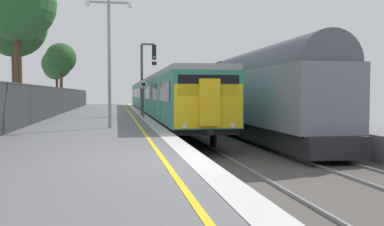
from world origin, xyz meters
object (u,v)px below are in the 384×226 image
Objects in this scene: commuter_train_at_platform at (157,96)px; platform_lamp_mid at (109,53)px; background_tree_centre at (56,65)px; signal_gantry at (146,70)px; background_tree_back at (16,27)px; freight_train_adjacent_track at (229,92)px; background_tree_right at (60,59)px; speed_limit_sign at (143,93)px; background_tree_left at (19,5)px.

commuter_train_at_platform is 7.57× the size of platform_lamp_mid.
signal_gantry is at bearing -66.60° from background_tree_centre.
background_tree_back reaches higher than commuter_train_at_platform.
background_tree_back is (0.10, -19.54, 1.25)m from background_tree_centre.
background_tree_centre reaches higher than freight_train_adjacent_track.
background_tree_centre is at bearing 128.50° from commuter_train_at_platform.
background_tree_right is 13.94m from background_tree_back.
freight_train_adjacent_track is 3.59× the size of background_tree_back.
background_tree_back is (-1.03, -13.86, 1.01)m from background_tree_right.
background_tree_centre is at bearing 101.27° from background_tree_right.
signal_gantry reaches higher than freight_train_adjacent_track.
signal_gantry is 3.61m from speed_limit_sign.
background_tree_left reaches higher than signal_gantry.
freight_train_adjacent_track reaches higher than commuter_train_at_platform.
freight_train_adjacent_track is 13.93m from background_tree_left.
commuter_train_at_platform is 12.96m from background_tree_back.
platform_lamp_mid reaches higher than freight_train_adjacent_track.
background_tree_left reaches higher than background_tree_back.
background_tree_back is at bearing -145.38° from commuter_train_at_platform.
commuter_train_at_platform is at bearing -51.50° from background_tree_centre.
platform_lamp_mid is at bearing -130.83° from freight_train_adjacent_track.
commuter_train_at_platform is at bearing 79.97° from speed_limit_sign.
platform_lamp_mid is 25.30m from background_tree_right.
speed_limit_sign is at bearing -163.74° from freight_train_adjacent_track.
background_tree_left reaches higher than freight_train_adjacent_track.
background_tree_left is at bearing -127.10° from commuter_train_at_platform.
background_tree_centre is 19.58m from background_tree_back.
background_tree_centre is at bearing 113.40° from signal_gantry.
commuter_train_at_platform is 17.64× the size of speed_limit_sign.
commuter_train_at_platform is 10.60m from speed_limit_sign.
background_tree_right is (-5.17, 24.71, 1.62)m from platform_lamp_mid.
platform_lamp_mid is at bearing -102.33° from signal_gantry.
freight_train_adjacent_track is 20.62m from background_tree_right.
platform_lamp_mid reaches higher than signal_gantry.
commuter_train_at_platform is 7.58m from signal_gantry.
background_tree_left is 1.06× the size of background_tree_back.
freight_train_adjacent_track is at bearing 12.62° from background_tree_left.
background_tree_left is (-12.77, -2.86, 4.78)m from freight_train_adjacent_track.
platform_lamp_mid reaches higher than commuter_train_at_platform.
background_tree_back is at bearing 172.46° from freight_train_adjacent_track.
background_tree_centre is at bearing 93.08° from background_tree_left.
commuter_train_at_platform is 6.44× the size of background_tree_right.
background_tree_back is at bearing 177.79° from signal_gantry.
freight_train_adjacent_track is 4.54× the size of background_tree_centre.
platform_lamp_mid is 0.86× the size of background_tree_centre.
signal_gantry reaches higher than speed_limit_sign.
commuter_train_at_platform is 15.40m from background_tree_left.
background_tree_back reaches higher than background_tree_centre.
background_tree_right is (-0.17, 18.57, -1.49)m from background_tree_left.
speed_limit_sign is (-0.37, -3.23, -1.57)m from signal_gantry.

